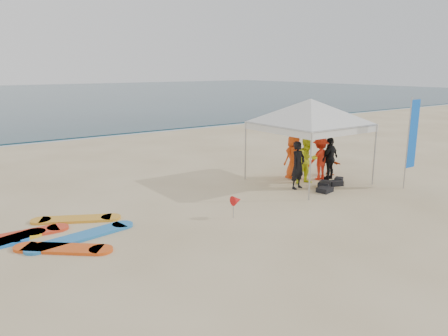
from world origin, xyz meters
name	(u,v)px	position (x,y,z in m)	size (l,w,h in m)	color
ground	(289,231)	(0.00, 0.00, 0.00)	(120.00, 120.00, 0.00)	beige
shoreline_foam	(72,139)	(0.00, 18.20, 0.00)	(160.00, 1.20, 0.01)	silver
person_black_a	(298,165)	(3.05, 2.79, 0.82)	(0.60, 0.39, 1.65)	black
person_yellow	(307,160)	(3.80, 3.09, 0.85)	(0.82, 0.64, 1.70)	#EFF923
person_orange_a	(320,158)	(4.62, 3.21, 0.80)	(1.03, 0.59, 1.60)	red
person_black_b	(330,158)	(4.93, 3.02, 0.80)	(0.93, 0.39, 1.59)	black
person_orange_b	(294,156)	(3.99, 3.97, 0.83)	(0.81, 0.53, 1.66)	#E74B14
person_seated	(330,164)	(5.51, 3.48, 0.43)	(0.80, 0.26, 0.86)	#CE4312
canopy_tent	(311,99)	(3.97, 3.20, 3.01)	(4.57, 4.57, 3.45)	#A5A5A8
feather_flag	(412,135)	(6.26, 0.63, 1.84)	(0.53, 0.04, 3.13)	#A5A5A8
marker_pennant	(237,200)	(-0.46, 1.63, 0.49)	(0.28, 0.28, 0.64)	#A5A5A8
gear_pile	(329,185)	(4.03, 2.21, 0.10)	(1.82, 0.96, 0.22)	black
surfboard_spread	(20,243)	(-5.80, 3.09, 0.04)	(5.42, 3.28, 0.07)	#2372BA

